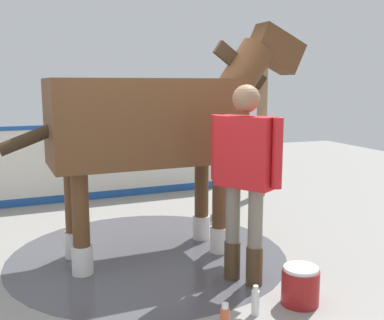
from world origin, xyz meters
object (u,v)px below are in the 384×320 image
at_px(wash_bucket, 300,286).
at_px(bottle_spray, 225,319).
at_px(bottle_shampoo, 255,301).
at_px(horse, 157,124).
at_px(handler, 245,170).

height_order(wash_bucket, bottle_spray, wash_bucket).
height_order(wash_bucket, bottle_shampoo, wash_bucket).
xyz_separation_m(horse, handler, (-0.96, -0.52, -0.34)).
bearing_deg(wash_bucket, handler, 24.34).
xyz_separation_m(horse, bottle_spray, (-1.70, -0.01, -1.27)).
relative_size(horse, handler, 1.83).
xyz_separation_m(handler, bottle_shampoo, (-0.59, 0.18, -0.93)).
relative_size(wash_bucket, bottle_shampoo, 1.32).
bearing_deg(horse, bottle_shampoo, -80.71).
height_order(horse, bottle_spray, horse).
relative_size(horse, wash_bucket, 10.23).
distance_m(wash_bucket, bottle_spray, 0.79).
bearing_deg(wash_bucket, horse, 27.19).
height_order(handler, bottle_spray, handler).
height_order(bottle_shampoo, bottle_spray, bottle_shampoo).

